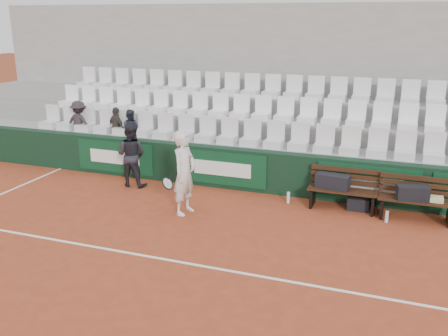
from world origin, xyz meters
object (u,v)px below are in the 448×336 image
spectator_b (116,112)px  spectator_c (129,114)px  bench_left (342,199)px  sports_bag_left (333,181)px  ball_kid (131,155)px  water_bottle_near (288,198)px  sports_bag_right (413,193)px  tennis_player (184,173)px  spectator_a (78,107)px  bench_right (415,209)px  sports_bag_ground (358,204)px  water_bottle_far (387,217)px

spectator_b → spectator_c: bearing=-155.0°
bench_left → spectator_c: 6.06m
sports_bag_left → ball_kid: bearing=-177.6°
spectator_c → water_bottle_near: bearing=156.7°
sports_bag_right → tennis_player: bearing=-164.7°
sports_bag_left → spectator_c: 5.75m
sports_bag_right → spectator_a: 8.98m
ball_kid → bench_right: bearing=177.9°
spectator_a → spectator_b: bearing=-179.4°
spectator_c → sports_bag_ground: bearing=160.9°
bench_right → sports_bag_right: (-0.08, -0.04, 0.37)m
ball_kid → spectator_a: (-2.33, 1.20, 0.84)m
tennis_player → bench_left: bearing=23.7°
bench_left → spectator_b: spectator_b is taller
spectator_c → ball_kid: bearing=110.2°
bench_left → spectator_b: (-6.24, 1.02, 1.35)m
spectator_a → sports_bag_right: bearing=173.2°
spectator_a → spectator_c: (1.62, 0.00, -0.07)m
tennis_player → spectator_a: 4.99m
sports_bag_ground → tennis_player: 3.84m
bench_right → sports_bag_ground: bearing=172.2°
sports_bag_right → water_bottle_far: 0.72m
spectator_b → sports_bag_ground: bearing=-163.3°
bench_right → spectator_b: spectator_b is taller
sports_bag_right → spectator_b: bearing=171.4°
sports_bag_ground → spectator_c: (-6.15, 0.96, 1.42)m
sports_bag_ground → ball_kid: bearing=-177.5°
spectator_c → spectator_b: bearing=-10.3°
water_bottle_near → water_bottle_far: (2.14, -0.39, -0.01)m
ball_kid → spectator_c: bearing=-62.4°
ball_kid → spectator_b: 1.82m
sports_bag_right → water_bottle_near: (-2.59, 0.09, -0.47)m
sports_bag_left → water_bottle_near: (-0.95, -0.08, -0.47)m
sports_bag_ground → bench_right: bearing=-7.8°
bench_left → water_bottle_far: bench_left is taller
water_bottle_far → spectator_c: 7.08m
sports_bag_left → spectator_c: spectator_c is taller
sports_bag_right → sports_bag_ground: size_ratio=1.35×
spectator_a → spectator_b: (1.20, 0.00, -0.05)m
bench_left → spectator_c: (-5.82, 1.02, 1.34)m
sports_bag_ground → water_bottle_near: bearing=-175.9°
sports_bag_right → water_bottle_far: bearing=-146.2°
bench_left → spectator_a: 7.64m
sports_bag_ground → spectator_b: size_ratio=0.40×
tennis_player → spectator_c: spectator_c is taller
water_bottle_far → tennis_player: size_ratio=0.13×
sports_bag_right → water_bottle_far: size_ratio=2.59×
bench_right → tennis_player: bearing=-164.5°
sports_bag_ground → water_bottle_far: bearing=-38.9°
sports_bag_ground → water_bottle_far: size_ratio=1.92×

